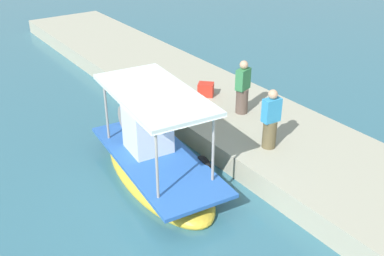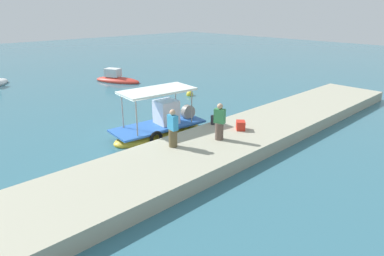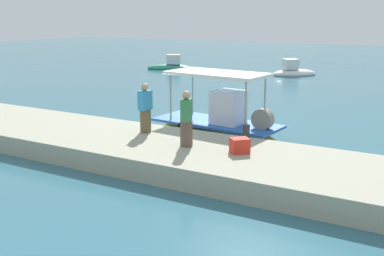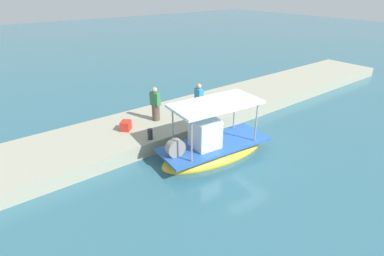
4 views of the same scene
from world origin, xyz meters
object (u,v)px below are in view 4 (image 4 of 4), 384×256
at_px(main_fishing_boat, 213,147).
at_px(cargo_crate, 126,126).
at_px(fisherman_near_bollard, 155,105).
at_px(fisherman_by_crate, 199,101).
at_px(mooring_bollard, 150,134).

height_order(main_fishing_boat, cargo_crate, main_fishing_boat).
bearing_deg(fisherman_near_bollard, fisherman_by_crate, 158.80).
height_order(main_fishing_boat, mooring_bollard, main_fishing_boat).
bearing_deg(mooring_bollard, cargo_crate, -73.80).
relative_size(main_fishing_boat, fisherman_near_bollard, 3.06).
distance_m(fisherman_by_crate, cargo_crate, 4.06).
height_order(fisherman_near_bollard, cargo_crate, fisherman_near_bollard).
bearing_deg(cargo_crate, fisherman_near_bollard, -175.71).
distance_m(mooring_bollard, cargo_crate, 1.61).
relative_size(fisherman_near_bollard, fisherman_by_crate, 1.02).
relative_size(fisherman_near_bollard, mooring_bollard, 3.57).
bearing_deg(mooring_bollard, fisherman_by_crate, -166.57).
height_order(main_fishing_boat, fisherman_near_bollard, main_fishing_boat).
xyz_separation_m(fisherman_by_crate, mooring_bollard, (3.51, 0.84, -0.55)).
distance_m(fisherman_near_bollard, cargo_crate, 1.88).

